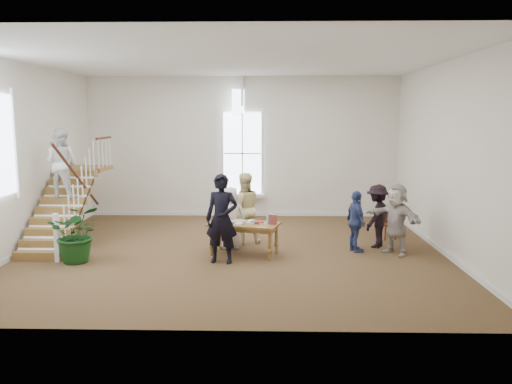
{
  "coord_description": "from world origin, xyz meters",
  "views": [
    {
      "loc": [
        0.83,
        -11.63,
        3.19
      ],
      "look_at": [
        0.54,
        0.4,
        1.39
      ],
      "focal_mm": 35.0,
      "sensor_mm": 36.0,
      "label": 1
    }
  ],
  "objects_px": {
    "woman_cluster_b": "(377,216)",
    "woman_cluster_c": "(396,219)",
    "floor_plant": "(77,233)",
    "side_chair": "(386,221)",
    "police_officer": "(222,219)",
    "elderly_woman": "(231,218)",
    "woman_cluster_a": "(356,222)",
    "library_table": "(243,226)",
    "person_yellow": "(244,208)"
  },
  "relations": [
    {
      "from": "police_officer",
      "to": "woman_cluster_b",
      "type": "relative_size",
      "value": 1.26
    },
    {
      "from": "police_officer",
      "to": "woman_cluster_b",
      "type": "bearing_deg",
      "value": 30.78
    },
    {
      "from": "person_yellow",
      "to": "side_chair",
      "type": "distance_m",
      "value": 3.83
    },
    {
      "from": "woman_cluster_a",
      "to": "side_chair",
      "type": "relative_size",
      "value": 1.7
    },
    {
      "from": "library_table",
      "to": "person_yellow",
      "type": "xyz_separation_m",
      "value": [
        -0.04,
        1.09,
        0.23
      ]
    },
    {
      "from": "side_chair",
      "to": "library_table",
      "type": "bearing_deg",
      "value": -173.87
    },
    {
      "from": "person_yellow",
      "to": "woman_cluster_b",
      "type": "relative_size",
      "value": 1.16
    },
    {
      "from": "library_table",
      "to": "woman_cluster_b",
      "type": "bearing_deg",
      "value": 28.18
    },
    {
      "from": "woman_cluster_b",
      "to": "floor_plant",
      "type": "relative_size",
      "value": 1.21
    },
    {
      "from": "person_yellow",
      "to": "floor_plant",
      "type": "distance_m",
      "value": 4.04
    },
    {
      "from": "library_table",
      "to": "police_officer",
      "type": "xyz_separation_m",
      "value": [
        -0.44,
        -0.66,
        0.32
      ]
    },
    {
      "from": "library_table",
      "to": "woman_cluster_b",
      "type": "height_order",
      "value": "woman_cluster_b"
    },
    {
      "from": "woman_cluster_c",
      "to": "floor_plant",
      "type": "xyz_separation_m",
      "value": [
        -7.23,
        -0.81,
        -0.19
      ]
    },
    {
      "from": "police_officer",
      "to": "elderly_woman",
      "type": "relative_size",
      "value": 1.3
    },
    {
      "from": "library_table",
      "to": "side_chair",
      "type": "height_order",
      "value": "side_chair"
    },
    {
      "from": "library_table",
      "to": "side_chair",
      "type": "bearing_deg",
      "value": 39.05
    },
    {
      "from": "police_officer",
      "to": "person_yellow",
      "type": "xyz_separation_m",
      "value": [
        0.4,
        1.75,
        -0.08
      ]
    },
    {
      "from": "side_chair",
      "to": "person_yellow",
      "type": "bearing_deg",
      "value": 170.73
    },
    {
      "from": "floor_plant",
      "to": "elderly_woman",
      "type": "bearing_deg",
      "value": 20.93
    },
    {
      "from": "woman_cluster_a",
      "to": "woman_cluster_c",
      "type": "height_order",
      "value": "woman_cluster_c"
    },
    {
      "from": "woman_cluster_c",
      "to": "floor_plant",
      "type": "bearing_deg",
      "value": -119.89
    },
    {
      "from": "police_officer",
      "to": "woman_cluster_b",
      "type": "xyz_separation_m",
      "value": [
        3.72,
        1.45,
        -0.21
      ]
    },
    {
      "from": "library_table",
      "to": "elderly_woman",
      "type": "height_order",
      "value": "elderly_woman"
    },
    {
      "from": "woman_cluster_b",
      "to": "woman_cluster_c",
      "type": "distance_m",
      "value": 0.72
    },
    {
      "from": "police_officer",
      "to": "woman_cluster_c",
      "type": "bearing_deg",
      "value": 20.73
    },
    {
      "from": "police_officer",
      "to": "side_chair",
      "type": "height_order",
      "value": "police_officer"
    },
    {
      "from": "woman_cluster_a",
      "to": "woman_cluster_b",
      "type": "distance_m",
      "value": 0.75
    },
    {
      "from": "police_officer",
      "to": "floor_plant",
      "type": "height_order",
      "value": "police_officer"
    },
    {
      "from": "woman_cluster_b",
      "to": "side_chair",
      "type": "relative_size",
      "value": 1.81
    },
    {
      "from": "woman_cluster_c",
      "to": "side_chair",
      "type": "height_order",
      "value": "woman_cluster_c"
    },
    {
      "from": "person_yellow",
      "to": "side_chair",
      "type": "height_order",
      "value": "person_yellow"
    },
    {
      "from": "library_table",
      "to": "police_officer",
      "type": "relative_size",
      "value": 0.89
    },
    {
      "from": "elderly_woman",
      "to": "woman_cluster_a",
      "type": "height_order",
      "value": "elderly_woman"
    },
    {
      "from": "elderly_woman",
      "to": "floor_plant",
      "type": "bearing_deg",
      "value": 18.1
    },
    {
      "from": "elderly_woman",
      "to": "woman_cluster_c",
      "type": "relative_size",
      "value": 0.91
    },
    {
      "from": "police_officer",
      "to": "elderly_woman",
      "type": "bearing_deg",
      "value": 94.95
    },
    {
      "from": "elderly_woman",
      "to": "person_yellow",
      "type": "height_order",
      "value": "person_yellow"
    },
    {
      "from": "police_officer",
      "to": "woman_cluster_c",
      "type": "xyz_separation_m",
      "value": [
        4.02,
        0.8,
        -0.15
      ]
    },
    {
      "from": "elderly_woman",
      "to": "floor_plant",
      "type": "height_order",
      "value": "elderly_woman"
    },
    {
      "from": "elderly_woman",
      "to": "person_yellow",
      "type": "xyz_separation_m",
      "value": [
        0.3,
        0.5,
        0.14
      ]
    },
    {
      "from": "floor_plant",
      "to": "side_chair",
      "type": "distance_m",
      "value": 7.75
    },
    {
      "from": "woman_cluster_c",
      "to": "person_yellow",
      "type": "bearing_deg",
      "value": -141.09
    },
    {
      "from": "woman_cluster_b",
      "to": "woman_cluster_c",
      "type": "bearing_deg",
      "value": 58.55
    },
    {
      "from": "police_officer",
      "to": "person_yellow",
      "type": "distance_m",
      "value": 1.8
    },
    {
      "from": "person_yellow",
      "to": "woman_cluster_a",
      "type": "xyz_separation_m",
      "value": [
        2.72,
        -0.75,
        -0.17
      ]
    },
    {
      "from": "police_officer",
      "to": "side_chair",
      "type": "relative_size",
      "value": 2.29
    },
    {
      "from": "person_yellow",
      "to": "woman_cluster_c",
      "type": "distance_m",
      "value": 3.74
    },
    {
      "from": "woman_cluster_c",
      "to": "side_chair",
      "type": "distance_m",
      "value": 1.6
    },
    {
      "from": "person_yellow",
      "to": "floor_plant",
      "type": "bearing_deg",
      "value": 11.72
    },
    {
      "from": "library_table",
      "to": "side_chair",
      "type": "distance_m",
      "value": 4.09
    }
  ]
}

